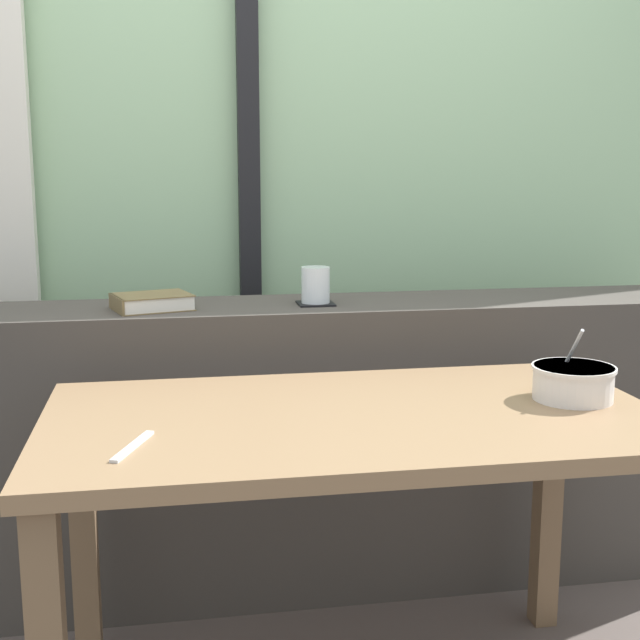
{
  "coord_description": "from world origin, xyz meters",
  "views": [
    {
      "loc": [
        -0.31,
        -1.78,
        1.22
      ],
      "look_at": [
        0.09,
        0.46,
        0.8
      ],
      "focal_mm": 47.55,
      "sensor_mm": 36.0,
      "label": 1
    }
  ],
  "objects_px": {
    "coaster_square": "(316,304)",
    "closed_book": "(151,302)",
    "breakfast_table": "(353,458)",
    "fork_utensil": "(133,446)",
    "juice_glass": "(316,287)",
    "soup_bowl": "(573,382)"
  },
  "relations": [
    {
      "from": "juice_glass",
      "to": "soup_bowl",
      "type": "height_order",
      "value": "juice_glass"
    },
    {
      "from": "coaster_square",
      "to": "soup_bowl",
      "type": "distance_m",
      "value": 0.78
    },
    {
      "from": "juice_glass",
      "to": "soup_bowl",
      "type": "relative_size",
      "value": 0.55
    },
    {
      "from": "breakfast_table",
      "to": "fork_utensil",
      "type": "relative_size",
      "value": 7.59
    },
    {
      "from": "closed_book",
      "to": "juice_glass",
      "type": "bearing_deg",
      "value": 0.72
    },
    {
      "from": "juice_glass",
      "to": "fork_utensil",
      "type": "height_order",
      "value": "juice_glass"
    },
    {
      "from": "coaster_square",
      "to": "closed_book",
      "type": "distance_m",
      "value": 0.45
    },
    {
      "from": "fork_utensil",
      "to": "juice_glass",
      "type": "bearing_deg",
      "value": 79.29
    },
    {
      "from": "closed_book",
      "to": "fork_utensil",
      "type": "distance_m",
      "value": 0.79
    },
    {
      "from": "juice_glass",
      "to": "fork_utensil",
      "type": "relative_size",
      "value": 0.59
    },
    {
      "from": "breakfast_table",
      "to": "juice_glass",
      "type": "bearing_deg",
      "value": 87.54
    },
    {
      "from": "closed_book",
      "to": "breakfast_table",
      "type": "bearing_deg",
      "value": -55.7
    },
    {
      "from": "coaster_square",
      "to": "juice_glass",
      "type": "relative_size",
      "value": 1.0
    },
    {
      "from": "soup_bowl",
      "to": "fork_utensil",
      "type": "xyz_separation_m",
      "value": [
        -0.95,
        -0.16,
        -0.04
      ]
    },
    {
      "from": "breakfast_table",
      "to": "fork_utensil",
      "type": "bearing_deg",
      "value": -161.04
    },
    {
      "from": "fork_utensil",
      "to": "closed_book",
      "type": "bearing_deg",
      "value": 108.8
    },
    {
      "from": "coaster_square",
      "to": "soup_bowl",
      "type": "xyz_separation_m",
      "value": [
        0.47,
        -0.62,
        -0.09
      ]
    },
    {
      "from": "soup_bowl",
      "to": "fork_utensil",
      "type": "height_order",
      "value": "soup_bowl"
    },
    {
      "from": "coaster_square",
      "to": "breakfast_table",
      "type": "bearing_deg",
      "value": -92.46
    },
    {
      "from": "breakfast_table",
      "to": "coaster_square",
      "type": "relative_size",
      "value": 12.91
    },
    {
      "from": "coaster_square",
      "to": "juice_glass",
      "type": "distance_m",
      "value": 0.05
    },
    {
      "from": "coaster_square",
      "to": "juice_glass",
      "type": "bearing_deg",
      "value": 0.0
    }
  ]
}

